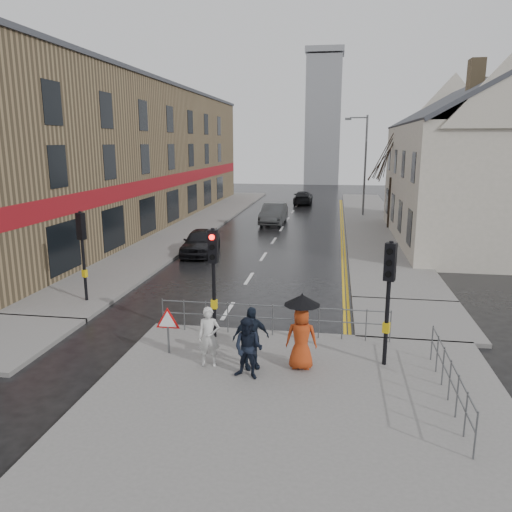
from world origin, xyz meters
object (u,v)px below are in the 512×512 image
(pedestrian_b, at_px, (248,348))
(car_mid, at_px, (274,214))
(pedestrian_a, at_px, (209,337))
(pedestrian_d, at_px, (251,338))
(pedestrian_with_umbrella, at_px, (302,328))
(car_parked, at_px, (201,242))

(pedestrian_b, relative_size, car_mid, 0.35)
(pedestrian_a, distance_m, pedestrian_d, 1.13)
(pedestrian_with_umbrella, bearing_deg, pedestrian_a, -175.09)
(pedestrian_b, height_order, car_mid, pedestrian_b)
(pedestrian_b, relative_size, car_parked, 0.39)
(pedestrian_with_umbrella, height_order, car_mid, pedestrian_with_umbrella)
(car_mid, bearing_deg, car_parked, -101.32)
(pedestrian_d, xyz_separation_m, car_parked, (-5.14, 13.77, -0.28))
(pedestrian_a, relative_size, car_parked, 0.39)
(pedestrian_with_umbrella, distance_m, car_mid, 25.10)
(pedestrian_a, bearing_deg, pedestrian_b, -32.79)
(car_parked, bearing_deg, pedestrian_b, -72.65)
(pedestrian_a, xyz_separation_m, car_parked, (-4.01, 13.80, -0.25))
(pedestrian_d, height_order, car_mid, pedestrian_d)
(car_parked, distance_m, car_mid, 11.51)
(pedestrian_b, xyz_separation_m, pedestrian_d, (-0.04, 0.59, 0.05))
(pedestrian_a, distance_m, car_parked, 14.37)
(pedestrian_b, xyz_separation_m, car_parked, (-5.18, 14.36, -0.24))
(pedestrian_a, relative_size, pedestrian_d, 0.96)
(pedestrian_b, xyz_separation_m, car_mid, (-2.56, 25.57, -0.18))
(pedestrian_a, height_order, car_mid, pedestrian_a)
(car_mid, bearing_deg, pedestrian_a, -84.97)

